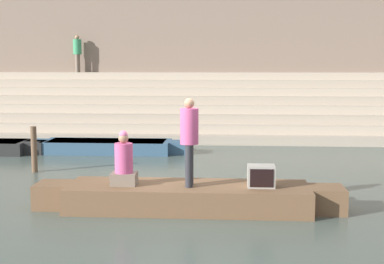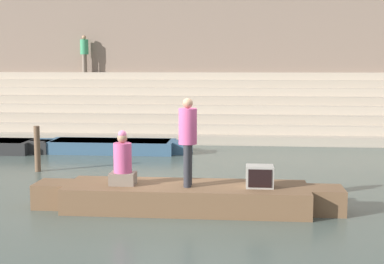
# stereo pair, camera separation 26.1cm
# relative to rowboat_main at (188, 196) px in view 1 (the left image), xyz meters

# --- Properties ---
(ground_plane) EXTENTS (120.00, 120.00, 0.00)m
(ground_plane) POSITION_rel_rowboat_main_xyz_m (-0.36, 0.52, -0.26)
(ground_plane) COLOR #47544C
(ghat_steps) EXTENTS (36.00, 5.33, 2.52)m
(ghat_steps) POSITION_rel_rowboat_main_xyz_m (-0.36, 11.96, 0.63)
(ghat_steps) COLOR tan
(ghat_steps) RESTS_ON ground
(back_wall) EXTENTS (34.20, 1.28, 8.39)m
(back_wall) POSITION_rel_rowboat_main_xyz_m (-0.36, 14.44, 3.90)
(back_wall) COLOR #7F6B5B
(back_wall) RESTS_ON ground
(rowboat_main) EXTENTS (6.09, 1.46, 0.50)m
(rowboat_main) POSITION_rel_rowboat_main_xyz_m (0.00, 0.00, 0.00)
(rowboat_main) COLOR brown
(rowboat_main) RESTS_ON ground
(person_standing) EXTENTS (0.35, 0.35, 1.72)m
(person_standing) POSITION_rel_rowboat_main_xyz_m (0.04, -0.10, 1.22)
(person_standing) COLOR #28282D
(person_standing) RESTS_ON rowboat_main
(person_rowing) EXTENTS (0.50, 0.39, 1.08)m
(person_rowing) POSITION_rel_rowboat_main_xyz_m (-1.25, -0.08, 0.66)
(person_rowing) COLOR #756656
(person_rowing) RESTS_ON rowboat_main
(tv_set) EXTENTS (0.52, 0.40, 0.43)m
(tv_set) POSITION_rel_rowboat_main_xyz_m (1.43, -0.07, 0.44)
(tv_set) COLOR #9E998E
(tv_set) RESTS_ON rowboat_main
(moored_boat_shore) EXTENTS (5.28, 1.31, 0.40)m
(moored_boat_shore) POSITION_rel_rowboat_main_xyz_m (-3.16, 6.70, -0.05)
(moored_boat_shore) COLOR #33516B
(moored_boat_shore) RESTS_ON ground
(mooring_post) EXTENTS (0.16, 0.16, 1.23)m
(mooring_post) POSITION_rel_rowboat_main_xyz_m (-4.36, 3.42, 0.35)
(mooring_post) COLOR brown
(mooring_post) RESTS_ON ground
(person_on_steps) EXTENTS (0.37, 0.37, 1.66)m
(person_on_steps) POSITION_rel_rowboat_main_xyz_m (-6.00, 13.51, 3.20)
(person_on_steps) COLOR #756656
(person_on_steps) RESTS_ON ghat_steps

